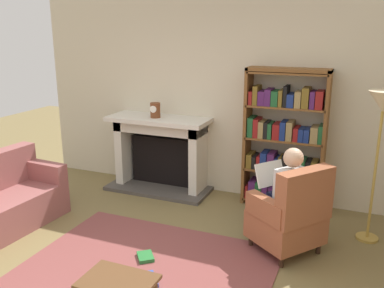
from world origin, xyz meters
name	(u,v)px	position (x,y,z in m)	size (l,w,h in m)	color
ground	(132,285)	(0.00, 0.00, 0.00)	(14.00, 14.00, 0.00)	olive
back_wall	(223,98)	(0.00, 2.55, 1.35)	(5.60, 0.10, 2.70)	beige
area_rug	(148,268)	(0.00, 0.30, 0.01)	(2.40, 1.80, 0.01)	brown
fireplace	(161,150)	(-0.84, 2.30, 0.57)	(1.49, 0.64, 1.07)	#4C4742
mantel_clock	(155,110)	(-0.87, 2.20, 1.18)	(0.14, 0.14, 0.21)	brown
bookshelf	(284,141)	(0.90, 2.33, 0.89)	(1.02, 0.32, 1.81)	brown
armchair_reading	(291,215)	(1.22, 1.14, 0.42)	(0.88, 0.88, 0.97)	#331E14
seated_reader	(284,194)	(1.13, 1.21, 0.62)	(0.59, 0.56, 1.14)	silver
side_table	(118,288)	(0.21, -0.54, 0.37)	(0.56, 0.39, 0.44)	brown
scattered_books	(134,272)	(-0.06, 0.15, 0.03)	(0.65, 0.72, 0.04)	#267233
floor_lamp	(382,116)	(1.99, 1.77, 1.41)	(0.32, 0.32, 1.67)	#B7933F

